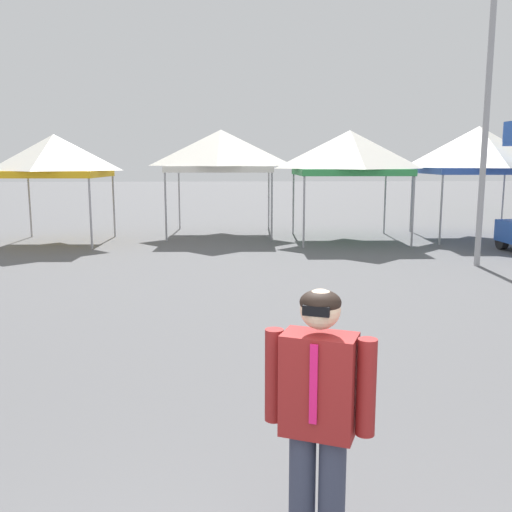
# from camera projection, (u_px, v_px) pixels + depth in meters

# --- Properties ---
(canopy_tent_behind_center) EXTENTS (3.04, 3.04, 3.29)m
(canopy_tent_behind_center) POSITION_uv_depth(u_px,v_px,m) (55.00, 156.00, 17.05)
(canopy_tent_behind_center) COLOR #9E9EA3
(canopy_tent_behind_center) RESTS_ON ground
(canopy_tent_center) EXTENTS (3.66, 3.66, 3.53)m
(canopy_tent_center) POSITION_uv_depth(u_px,v_px,m) (221.00, 151.00, 19.01)
(canopy_tent_center) COLOR #9E9EA3
(canopy_tent_center) RESTS_ON ground
(canopy_tent_far_right) EXTENTS (3.43, 3.43, 3.44)m
(canopy_tent_far_right) POSITION_uv_depth(u_px,v_px,m) (350.00, 153.00, 17.68)
(canopy_tent_far_right) COLOR #9E9EA3
(canopy_tent_far_right) RESTS_ON ground
(canopy_tent_right_of_center) EXTENTS (3.61, 3.61, 3.60)m
(canopy_tent_right_of_center) POSITION_uv_depth(u_px,v_px,m) (478.00, 150.00, 18.21)
(canopy_tent_right_of_center) COLOR #9E9EA3
(canopy_tent_right_of_center) RESTS_ON ground
(person_foreground) EXTENTS (0.61, 0.38, 1.78)m
(person_foreground) POSITION_uv_depth(u_px,v_px,m) (318.00, 415.00, 3.27)
(person_foreground) COLOR #33384C
(person_foreground) RESTS_ON ground
(light_pole_near_lift) EXTENTS (0.36, 0.36, 8.61)m
(light_pole_near_lift) POSITION_uv_depth(u_px,v_px,m) (490.00, 55.00, 12.86)
(light_pole_near_lift) COLOR #9E9EA3
(light_pole_near_lift) RESTS_ON ground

